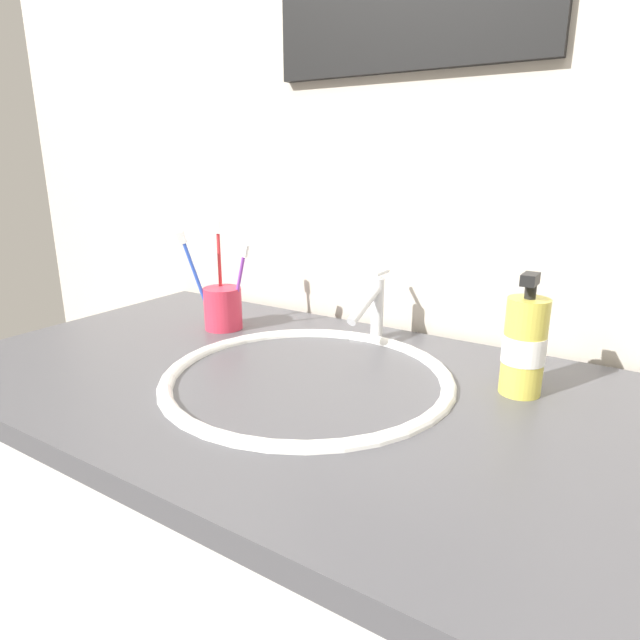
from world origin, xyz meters
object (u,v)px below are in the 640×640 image
object	(u,v)px
toothbrush_red	(220,267)
soap_dispenser	(524,346)
toothbrush_purple	(239,281)
faucet	(375,306)
toothbrush_cup	(223,308)
toothbrush_blue	(195,274)

from	to	relation	value
toothbrush_red	soap_dispenser	size ratio (longest dim) A/B	1.14
toothbrush_red	toothbrush_purple	bearing A→B (deg)	-7.15
faucet	toothbrush_red	bearing A→B (deg)	-165.52
toothbrush_cup	toothbrush_red	world-z (taller)	toothbrush_red
toothbrush_red	toothbrush_blue	world-z (taller)	toothbrush_red
toothbrush_purple	toothbrush_blue	xyz separation A→B (m)	(-0.08, -0.04, 0.01)
toothbrush_purple	soap_dispenser	size ratio (longest dim) A/B	0.94
toothbrush_cup	soap_dispenser	distance (m)	0.59
faucet	toothbrush_blue	size ratio (longest dim) A/B	0.74
toothbrush_cup	toothbrush_purple	distance (m)	0.07
toothbrush_purple	toothbrush_blue	size ratio (longest dim) A/B	0.88
toothbrush_purple	faucet	bearing A→B (deg)	18.96
soap_dispenser	toothbrush_blue	bearing A→B (deg)	-176.80
toothbrush_cup	toothbrush_purple	size ratio (longest dim) A/B	0.50
toothbrush_purple	toothbrush_red	size ratio (longest dim) A/B	0.82
toothbrush_red	toothbrush_blue	size ratio (longest dim) A/B	1.06
faucet	toothbrush_cup	size ratio (longest dim) A/B	1.70
toothbrush_cup	toothbrush_red	distance (m)	0.08
faucet	toothbrush_purple	world-z (taller)	toothbrush_purple
toothbrush_blue	toothbrush_red	bearing A→B (deg)	70.62
soap_dispenser	toothbrush_red	bearing A→B (deg)	178.47
toothbrush_red	soap_dispenser	distance (m)	0.61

